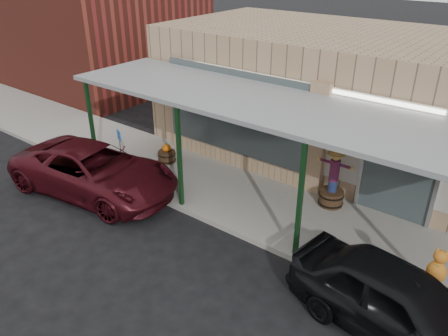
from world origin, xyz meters
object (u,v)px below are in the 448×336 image
Objects in this scene: barrel_scarecrow at (332,186)px; barrel_pumpkin at (167,155)px; handicap_sign at (120,146)px; parked_sedan at (400,304)px; car_maroon at (94,170)px.

barrel_scarecrow reaches higher than barrel_pumpkin.
handicap_sign reaches higher than barrel_pumpkin.
barrel_scarecrow is 4.41m from parked_sedan.
car_maroon is at bearing -99.88° from barrel_pumpkin.
handicap_sign is 1.17m from car_maroon.
handicap_sign is 9.01m from parked_sedan.
barrel_pumpkin is (-5.51, -0.82, -0.34)m from barrel_scarecrow.
barrel_pumpkin is at bearing 92.66° from handicap_sign.
barrel_pumpkin is 0.13× the size of car_maroon.
barrel_scarecrow is at bearing -69.10° from car_maroon.
parked_sedan is (8.94, -1.06, -0.35)m from handicap_sign.
barrel_pumpkin is at bearing 82.31° from parked_sedan.
car_maroon is (-8.86, -0.04, -0.02)m from parked_sedan.
barrel_scarecrow reaches higher than parked_sedan.
car_maroon is (-0.44, -2.55, 0.33)m from barrel_pumpkin.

